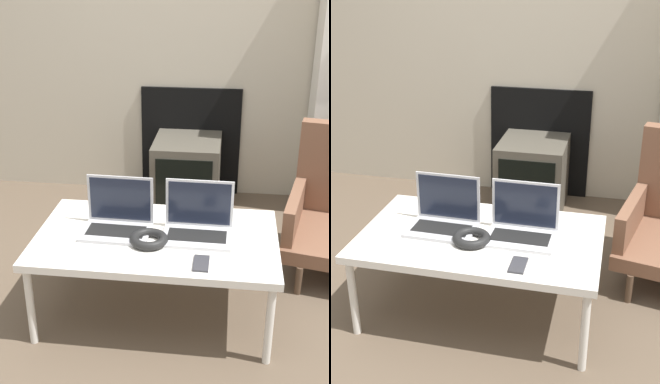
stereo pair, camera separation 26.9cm
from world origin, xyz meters
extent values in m
plane|color=brown|center=(0.00, 0.00, 0.00)|extent=(14.00, 14.00, 0.00)
cube|color=#B7AD99|center=(0.00, 1.89, 1.30)|extent=(7.00, 0.06, 2.60)
cube|color=black|center=(0.03, 1.85, 0.40)|extent=(0.72, 0.03, 0.79)
cube|color=silver|center=(0.00, 0.31, 0.41)|extent=(1.14, 0.69, 0.04)
cylinder|color=silver|center=(-0.53, 0.01, 0.20)|extent=(0.04, 0.04, 0.39)
cylinder|color=silver|center=(0.53, 0.01, 0.20)|extent=(0.04, 0.04, 0.39)
cylinder|color=silver|center=(-0.53, 0.62, 0.20)|extent=(0.04, 0.04, 0.39)
cylinder|color=silver|center=(0.53, 0.62, 0.20)|extent=(0.04, 0.04, 0.39)
cube|color=#B2B2B7|center=(-0.19, 0.31, 0.44)|extent=(0.33, 0.23, 0.02)
cube|color=black|center=(-0.19, 0.31, 0.45)|extent=(0.28, 0.13, 0.00)
cube|color=#B2B2B7|center=(-0.19, 0.41, 0.56)|extent=(0.32, 0.02, 0.24)
cube|color=black|center=(-0.19, 0.41, 0.56)|extent=(0.30, 0.01, 0.21)
cube|color=silver|center=(0.19, 0.31, 0.44)|extent=(0.32, 0.23, 0.02)
cube|color=black|center=(0.19, 0.31, 0.45)|extent=(0.28, 0.13, 0.00)
cube|color=silver|center=(0.19, 0.41, 0.56)|extent=(0.32, 0.01, 0.24)
cube|color=black|center=(0.19, 0.41, 0.56)|extent=(0.30, 0.01, 0.21)
torus|color=black|center=(-0.02, 0.23, 0.45)|extent=(0.18, 0.18, 0.04)
cube|color=#333338|center=(0.23, 0.08, 0.43)|extent=(0.07, 0.13, 0.01)
cube|color=#4C473D|center=(0.03, 1.59, 0.25)|extent=(0.46, 0.51, 0.49)
cube|color=black|center=(0.03, 1.34, 0.25)|extent=(0.37, 0.01, 0.38)
cube|color=brown|center=(0.70, 0.90, 0.34)|extent=(0.18, 0.59, 0.20)
cylinder|color=#4C3828|center=(0.72, 0.56, 0.08)|extent=(0.04, 0.04, 0.16)
cylinder|color=#4C3828|center=(0.72, 1.12, 0.08)|extent=(0.04, 0.04, 0.16)
camera|label=1|loc=(0.32, -1.89, 1.63)|focal=50.00mm
camera|label=2|loc=(0.59, -1.84, 1.63)|focal=50.00mm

